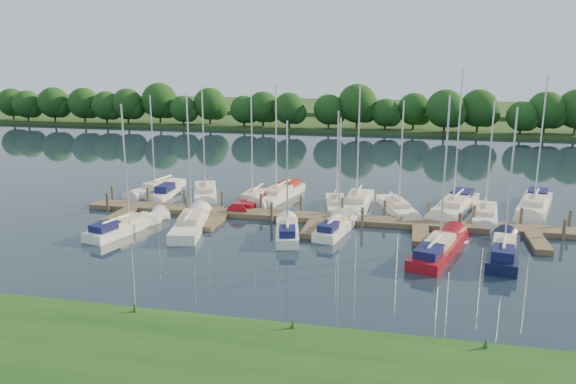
% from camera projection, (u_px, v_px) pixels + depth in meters
% --- Properties ---
extents(ground, '(260.00, 260.00, 0.00)m').
position_uv_depth(ground, '(299.00, 253.00, 37.76)').
color(ground, '#1A2734').
rests_on(ground, ground).
extents(near_bank, '(90.00, 10.00, 0.50)m').
position_uv_depth(near_bank, '(221.00, 380.00, 22.52)').
color(near_bank, '#184413').
rests_on(near_bank, ground).
extents(dock, '(40.00, 6.00, 0.40)m').
position_uv_depth(dock, '(317.00, 220.00, 44.64)').
color(dock, brown).
rests_on(dock, ground).
extents(mooring_pilings, '(38.24, 2.84, 2.00)m').
position_uv_depth(mooring_pilings, '(320.00, 211.00, 45.62)').
color(mooring_pilings, '#473D33').
rests_on(mooring_pilings, ground).
extents(far_shore, '(180.00, 30.00, 0.60)m').
position_uv_depth(far_shore, '(375.00, 123.00, 108.85)').
color(far_shore, '#27471B').
rests_on(far_shore, ground).
extents(distant_hill, '(220.00, 40.00, 1.40)m').
position_uv_depth(distant_hill, '(382.00, 109.00, 132.48)').
color(distant_hill, '#324C21').
rests_on(distant_hill, ground).
extents(treeline, '(144.49, 9.69, 8.03)m').
position_uv_depth(treeline, '(384.00, 110.00, 95.16)').
color(treeline, '#38281C').
rests_on(treeline, ground).
extents(sailboat_n_0, '(3.15, 7.67, 9.74)m').
position_uv_depth(sailboat_n_0, '(157.00, 189.00, 54.52)').
color(sailboat_n_0, white).
rests_on(sailboat_n_0, ground).
extents(motorboat, '(1.38, 4.77, 1.51)m').
position_uv_depth(motorboat, '(165.00, 194.00, 52.46)').
color(motorboat, white).
rests_on(motorboat, ground).
extents(sailboat_n_2, '(4.42, 8.39, 10.67)m').
position_uv_depth(sailboat_n_2, '(206.00, 194.00, 52.71)').
color(sailboat_n_2, white).
rests_on(sailboat_n_2, ground).
extents(sailboat_n_3, '(2.35, 7.90, 10.15)m').
position_uv_depth(sailboat_n_3, '(254.00, 201.00, 50.17)').
color(sailboat_n_3, maroon).
rests_on(sailboat_n_3, ground).
extents(sailboat_n_4, '(3.58, 8.62, 10.87)m').
position_uv_depth(sailboat_n_4, '(278.00, 195.00, 52.16)').
color(sailboat_n_4, white).
rests_on(sailboat_n_4, ground).
extents(sailboat_n_5, '(2.69, 6.97, 8.84)m').
position_uv_depth(sailboat_n_5, '(336.00, 206.00, 48.49)').
color(sailboat_n_5, white).
rests_on(sailboat_n_5, ground).
extents(sailboat_n_6, '(2.35, 8.76, 11.28)m').
position_uv_depth(sailboat_n_6, '(357.00, 205.00, 48.76)').
color(sailboat_n_6, white).
rests_on(sailboat_n_6, ground).
extents(sailboat_n_7, '(3.80, 7.69, 9.76)m').
position_uv_depth(sailboat_n_7, '(398.00, 209.00, 47.65)').
color(sailboat_n_7, white).
rests_on(sailboat_n_7, ground).
extents(sailboat_n_8, '(4.69, 9.80, 12.29)m').
position_uv_depth(sailboat_n_8, '(454.00, 207.00, 48.11)').
color(sailboat_n_8, white).
rests_on(sailboat_n_8, ground).
extents(sailboat_n_9, '(2.64, 7.88, 9.88)m').
position_uv_depth(sailboat_n_9, '(485.00, 216.00, 45.42)').
color(sailboat_n_9, white).
rests_on(sailboat_n_9, ground).
extents(sailboat_n_10, '(4.35, 9.45, 11.86)m').
position_uv_depth(sailboat_n_10, '(534.00, 206.00, 48.36)').
color(sailboat_n_10, white).
rests_on(sailboat_n_10, ground).
extents(sailboat_s_0, '(3.43, 7.80, 9.89)m').
position_uv_depth(sailboat_s_0, '(126.00, 227.00, 42.46)').
color(sailboat_s_0, white).
rests_on(sailboat_s_0, ground).
extents(sailboat_s_1, '(3.34, 8.42, 10.81)m').
position_uv_depth(sailboat_s_1, '(191.00, 226.00, 42.86)').
color(sailboat_s_1, white).
rests_on(sailboat_s_1, ground).
extents(sailboat_s_2, '(2.83, 6.85, 8.85)m').
position_uv_depth(sailboat_s_2, '(287.00, 232.00, 41.16)').
color(sailboat_s_2, white).
rests_on(sailboat_s_2, ground).
extents(sailboat_s_3, '(2.79, 6.96, 8.91)m').
position_uv_depth(sailboat_s_3, '(337.00, 228.00, 42.27)').
color(sailboat_s_3, white).
rests_on(sailboat_s_3, ground).
extents(sailboat_s_4, '(4.08, 8.61, 10.94)m').
position_uv_depth(sailboat_s_4, '(438.00, 250.00, 37.30)').
color(sailboat_s_4, maroon).
rests_on(sailboat_s_4, ground).
extents(sailboat_s_5, '(3.05, 7.99, 10.29)m').
position_uv_depth(sailboat_s_5, '(503.00, 253.00, 36.73)').
color(sailboat_s_5, black).
rests_on(sailboat_s_5, ground).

